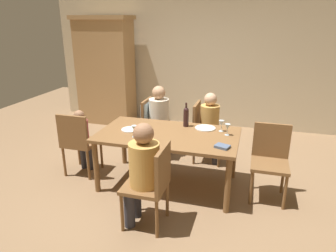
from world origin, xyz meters
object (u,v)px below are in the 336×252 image
(wine_glass_centre, at_px, (221,124))
(chair_far_left, at_px, (152,119))
(dining_table, at_px, (168,139))
(person_man_guest, at_px, (211,122))
(chair_near, at_px, (153,181))
(wine_glass_near_right, at_px, (134,129))
(chair_left_end, at_px, (78,140))
(person_man_bearded, at_px, (142,168))
(wine_glass_near_left, at_px, (227,127))
(person_woman_host, at_px, (160,116))
(dinner_plate_host, at_px, (205,128))
(dinner_plate_guest_left, at_px, (130,129))
(chair_far_right, at_px, (203,128))
(person_child_small, at_px, (82,135))
(wine_bottle_tall_green, at_px, (186,116))
(armoire_cabinet, at_px, (106,71))
(chair_right_end, at_px, (270,156))

(wine_glass_centre, bearing_deg, chair_far_left, 152.32)
(dining_table, height_order, person_man_guest, person_man_guest)
(chair_near, distance_m, wine_glass_near_right, 0.85)
(chair_left_end, height_order, person_man_bearded, person_man_bearded)
(person_man_guest, distance_m, wine_glass_near_left, 0.82)
(person_woman_host, bearing_deg, dinner_plate_host, 54.87)
(dining_table, bearing_deg, person_man_bearded, -91.69)
(wine_glass_near_left, xyz_separation_m, dinner_plate_guest_left, (-1.25, -0.16, -0.10))
(person_man_guest, bearing_deg, person_man_bearded, -14.47)
(chair_far_right, distance_m, person_child_small, 1.81)
(chair_near, distance_m, dinner_plate_host, 1.26)
(chair_left_end, xyz_separation_m, wine_glass_centre, (1.92, 0.35, 0.30))
(chair_near, xyz_separation_m, dinner_plate_guest_left, (-0.60, 0.86, 0.21))
(dining_table, distance_m, person_child_small, 1.28)
(wine_bottle_tall_green, xyz_separation_m, dinner_plate_guest_left, (-0.67, -0.35, -0.14))
(chair_near, xyz_separation_m, person_woman_host, (-0.46, 1.76, 0.13))
(armoire_cabinet, height_order, wine_glass_near_right, armoire_cabinet)
(chair_near, bearing_deg, chair_right_end, -50.84)
(chair_far_left, xyz_separation_m, person_man_guest, (0.95, 0.00, 0.04))
(person_woman_host, bearing_deg, chair_left_end, -42.88)
(chair_far_right, height_order, person_woman_host, person_woman_host)
(wine_bottle_tall_green, bearing_deg, person_woman_host, 134.31)
(person_child_small, height_order, dinner_plate_guest_left, person_child_small)
(person_man_guest, relative_size, wine_bottle_tall_green, 3.30)
(chair_right_end, height_order, wine_glass_near_left, chair_right_end)
(armoire_cabinet, distance_m, dining_table, 3.04)
(chair_right_end, height_order, person_man_guest, person_man_guest)
(chair_far_right, xyz_separation_m, dinner_plate_guest_left, (-0.83, -0.90, 0.21))
(person_man_guest, xyz_separation_m, wine_glass_near_right, (-0.79, -1.11, 0.20))
(chair_far_right, height_order, person_man_guest, person_man_guest)
(wine_glass_near_right, bearing_deg, dinner_plate_guest_left, 124.15)
(chair_right_end, bearing_deg, person_man_bearded, 36.63)
(dinner_plate_host, distance_m, dinner_plate_guest_left, 1.00)
(person_woman_host, xyz_separation_m, wine_glass_centre, (1.02, -0.61, 0.18))
(person_child_small, height_order, wine_bottle_tall_green, wine_bottle_tall_green)
(chair_far_right, xyz_separation_m, wine_glass_centre, (0.33, -0.61, 0.30))
(chair_far_right, bearing_deg, chair_near, -7.39)
(person_woman_host, bearing_deg, wine_bottle_tall_green, 44.31)
(dinner_plate_host, bearing_deg, dining_table, -143.93)
(wine_glass_centre, bearing_deg, person_woman_host, 148.98)
(armoire_cabinet, bearing_deg, person_man_bearded, -57.83)
(person_woman_host, bearing_deg, person_man_guest, 90.00)
(chair_far_left, distance_m, person_child_small, 1.14)
(dinner_plate_host, bearing_deg, chair_far_left, 149.32)
(dinner_plate_host, bearing_deg, wine_glass_near_right, -145.60)
(person_man_bearded, bearing_deg, chair_near, -90.00)
(chair_far_left, relative_size, chair_right_end, 1.00)
(person_woman_host, distance_m, wine_bottle_tall_green, 0.80)
(wine_glass_centre, bearing_deg, person_man_guest, 109.40)
(chair_far_right, xyz_separation_m, chair_right_end, (0.96, -0.79, 0.00))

